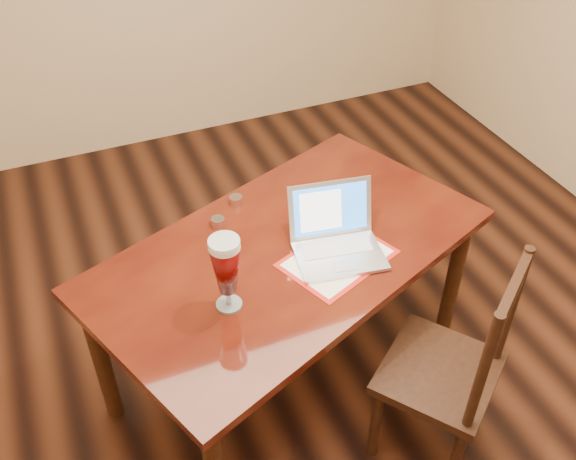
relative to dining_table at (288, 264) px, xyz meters
name	(u,v)px	position (x,y,z in m)	size (l,w,h in m)	color
ground	(315,374)	(0.11, -0.08, -0.71)	(5.00, 5.00, 0.00)	black
room_shell	(330,32)	(0.11, -0.08, 1.05)	(4.51, 5.01, 2.71)	#CBAE87
dining_table	(288,264)	(0.00, 0.00, 0.00)	(1.93, 1.51, 1.12)	#50190A
dining_chair	(450,371)	(0.44, -0.63, -0.20)	(0.63, 0.63, 1.08)	black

